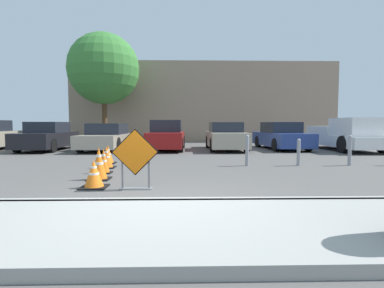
{
  "coord_description": "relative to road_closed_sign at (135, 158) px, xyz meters",
  "views": [
    {
      "loc": [
        0.32,
        -4.73,
        1.34
      ],
      "look_at": [
        0.62,
        7.3,
        0.53
      ],
      "focal_mm": 28.0,
      "sensor_mm": 36.0,
      "label": 1
    }
  ],
  "objects": [
    {
      "name": "sidewalk_strip",
      "position": [
        0.68,
        -2.46,
        -0.58
      ],
      "size": [
        26.57,
        2.29,
        0.14
      ],
      "color": "#999993",
      "rests_on": "ground_plane"
    },
    {
      "name": "parked_car_fifth",
      "position": [
        3.11,
        9.29,
        0.02
      ],
      "size": [
        1.82,
        4.32,
        1.42
      ],
      "rotation": [
        0.0,
        0.0,
        3.14
      ],
      "color": "#A39984",
      "rests_on": "ground_plane"
    },
    {
      "name": "traffic_cone_second",
      "position": [
        -1.06,
        1.13,
        -0.27
      ],
      "size": [
        0.51,
        0.51,
        0.78
      ],
      "color": "black",
      "rests_on": "ground_plane"
    },
    {
      "name": "parked_car_fourth",
      "position": [
        0.09,
        9.25,
        0.05
      ],
      "size": [
        1.85,
        4.05,
        1.52
      ],
      "rotation": [
        0.0,
        0.0,
        3.11
      ],
      "color": "maroon",
      "rests_on": "ground_plane"
    },
    {
      "name": "curb_lip",
      "position": [
        0.68,
        -1.32,
        -0.58
      ],
      "size": [
        26.57,
        0.2,
        0.14
      ],
      "color": "#999993",
      "rests_on": "ground_plane"
    },
    {
      "name": "parked_car_sixth",
      "position": [
        6.14,
        9.72,
        0.01
      ],
      "size": [
        2.1,
        4.52,
        1.43
      ],
      "rotation": [
        0.0,
        0.0,
        3.21
      ],
      "color": "navy",
      "rests_on": "ground_plane"
    },
    {
      "name": "bollard_nearest",
      "position": [
        2.99,
        3.38,
        -0.13
      ],
      "size": [
        0.12,
        0.12,
        0.99
      ],
      "color": "gray",
      "rests_on": "ground_plane"
    },
    {
      "name": "pickup_truck",
      "position": [
        9.17,
        8.65,
        0.08
      ],
      "size": [
        2.14,
        5.27,
        1.62
      ],
      "rotation": [
        0.0,
        0.0,
        3.15
      ],
      "color": "silver",
      "rests_on": "ground_plane"
    },
    {
      "name": "bollard_third",
      "position": [
        6.3,
        3.38,
        -0.14
      ],
      "size": [
        0.12,
        0.12,
        0.97
      ],
      "color": "gray",
      "rests_on": "ground_plane"
    },
    {
      "name": "road_closed_sign",
      "position": [
        0.0,
        0.0,
        0.0
      ],
      "size": [
        0.95,
        0.2,
        1.24
      ],
      "color": "black",
      "rests_on": "ground_plane"
    },
    {
      "name": "traffic_cone_fifth",
      "position": [
        -1.59,
        4.07,
        -0.35
      ],
      "size": [
        0.48,
        0.48,
        0.62
      ],
      "color": "black",
      "rests_on": "ground_plane"
    },
    {
      "name": "bollard_second",
      "position": [
        4.64,
        3.38,
        -0.19
      ],
      "size": [
        0.12,
        0.12,
        0.87
      ],
      "color": "gray",
      "rests_on": "ground_plane"
    },
    {
      "name": "building_facade_backdrop",
      "position": [
        2.47,
        18.33,
        2.3
      ],
      "size": [
        19.67,
        5.0,
        5.9
      ],
      "color": "gray",
      "rests_on": "ground_plane"
    },
    {
      "name": "traffic_cone_nearest",
      "position": [
        -0.9,
        0.2,
        -0.37
      ],
      "size": [
        0.54,
        0.54,
        0.59
      ],
      "color": "black",
      "rests_on": "ground_plane"
    },
    {
      "name": "parked_car_second",
      "position": [
        -5.97,
        9.3,
        0.02
      ],
      "size": [
        1.84,
        4.25,
        1.44
      ],
      "rotation": [
        0.0,
        0.0,
        3.15
      ],
      "color": "black",
      "rests_on": "ground_plane"
    },
    {
      "name": "street_tree_behind_lot",
      "position": [
        -4.17,
        13.49,
        4.19
      ],
      "size": [
        4.52,
        4.52,
        7.12
      ],
      "color": "#513823",
      "rests_on": "ground_plane"
    },
    {
      "name": "ground_plane",
      "position": [
        0.68,
        8.68,
        -0.65
      ],
      "size": [
        96.0,
        96.0,
        0.0
      ],
      "primitive_type": "plane",
      "color": "#565451"
    },
    {
      "name": "parked_car_third",
      "position": [
        -2.94,
        9.31,
        -0.01
      ],
      "size": [
        2.04,
        4.66,
        1.36
      ],
      "rotation": [
        0.0,
        0.0,
        3.11
      ],
      "color": "#A39984",
      "rests_on": "ground_plane"
    },
    {
      "name": "traffic_cone_fourth",
      "position": [
        -1.37,
        3.04,
        -0.33
      ],
      "size": [
        0.5,
        0.5,
        0.66
      ],
      "color": "black",
      "rests_on": "ground_plane"
    },
    {
      "name": "traffic_cone_third",
      "position": [
        -1.19,
        2.06,
        -0.33
      ],
      "size": [
        0.41,
        0.41,
        0.67
      ],
      "color": "black",
      "rests_on": "ground_plane"
    }
  ]
}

